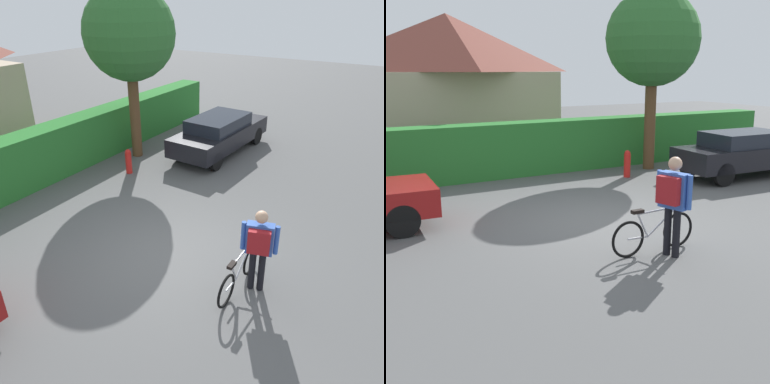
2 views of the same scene
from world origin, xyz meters
The scene contains 8 objects.
ground_plane centered at (0.00, 0.00, 0.00)m, with size 60.00×60.00×0.00m, color #565656.
hedge_row centered at (0.00, 5.46, 0.80)m, with size 19.63×0.90×1.60m, color #28732C.
house_distant centered at (-0.42, 10.68, 2.64)m, with size 7.11×5.67×5.15m.
parked_car_far centered at (6.11, 1.96, 0.74)m, with size 4.50×1.84×1.36m.
bicycle centered at (-0.16, -1.79, 0.37)m, with size 1.74×0.50×0.85m.
person_rider centered at (-0.02, -2.09, 1.06)m, with size 0.45×0.67×1.74m.
tree_kerbside centered at (4.29, 4.31, 4.03)m, with size 2.91×2.91×5.52m.
fire_hydrant centered at (2.94, 3.57, 0.41)m, with size 0.20×0.20×0.81m.
Camera 2 is at (-5.21, -8.24, 3.14)m, focal length 45.48 mm.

